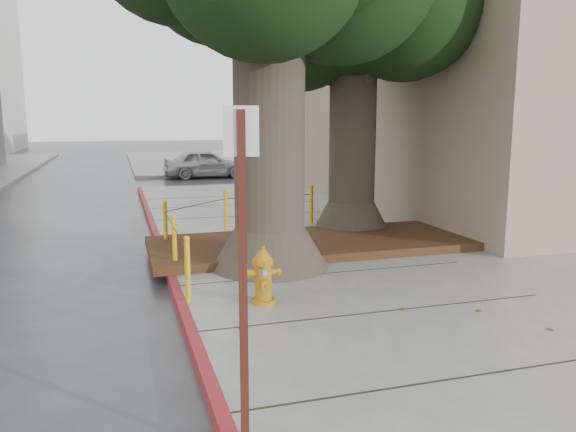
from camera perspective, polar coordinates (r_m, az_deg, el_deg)
name	(u,v)px	position (r m, az deg, el deg)	size (l,w,h in m)	color
ground	(346,326)	(7.55, 5.89, -11.10)	(140.00, 140.00, 0.00)	#28282B
sidewalk_main	(570,249)	(12.83, 26.77, -3.04)	(16.00, 26.00, 0.15)	slate
sidewalk_far	(254,160)	(37.62, -3.46, 5.74)	(16.00, 20.00, 0.15)	slate
curb_red	(173,282)	(9.39, -11.64, -6.57)	(0.14, 26.00, 0.16)	maroon
planter_bed	(312,243)	(11.29, 2.45, -2.80)	(6.40, 2.60, 0.16)	black
building_corner	(540,44)	(19.83, 24.25, 15.63)	(12.00, 13.00, 10.00)	gray
building_side_white	(421,91)	(37.57, 13.35, 12.25)	(10.00, 10.00, 9.00)	silver
building_side_grey	(451,76)	(45.89, 16.22, 13.51)	(12.00, 14.00, 12.00)	slate
tree_far	(367,12)	(13.20, 8.00, 19.86)	(4.50, 3.80, 7.17)	#4C3F33
bollard_ring	(220,223)	(11.21, -6.90, -0.69)	(3.79, 5.39, 0.95)	#DFA60C
fire_hydrant	(263,276)	(7.81, -2.53, -6.08)	(0.43, 0.38, 0.82)	#B57712
signpost	(243,260)	(4.23, -4.62, -4.53)	(0.26, 0.07, 2.63)	#471911
car_silver	(206,164)	(26.58, -8.34, 5.29)	(1.57, 3.91, 1.33)	#ACADB1
car_red	(404,166)	(27.14, 11.70, 5.03)	(1.16, 3.33, 1.10)	maroon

